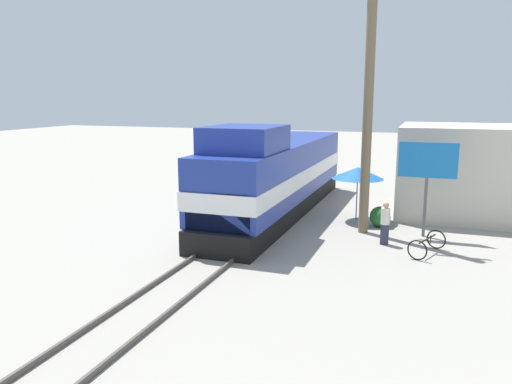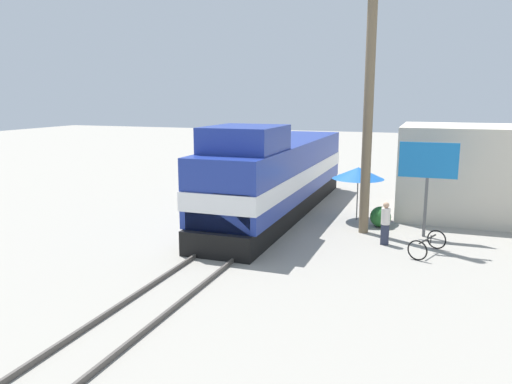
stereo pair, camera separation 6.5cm
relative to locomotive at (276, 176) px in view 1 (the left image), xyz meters
name	(u,v)px [view 1 (the left image)]	position (x,y,z in m)	size (l,w,h in m)	color
ground_plane	(263,224)	(0.00, -1.90, -1.88)	(120.00, 120.00, 0.00)	gray
rail_near	(248,221)	(-0.72, -1.90, -1.80)	(0.08, 29.34, 0.15)	#4C4742
rail_far	(278,224)	(0.72, -1.90, -1.80)	(0.08, 29.34, 0.15)	#4C4742
locomotive	(276,176)	(0.00, 0.00, 0.00)	(2.95, 15.29, 4.46)	black
utility_pole	(368,99)	(4.36, -1.74, 3.62)	(1.80, 0.39, 10.86)	#726047
vendor_umbrella	(358,173)	(3.77, 0.32, 0.30)	(2.34, 2.34, 2.44)	#4C4C4C
billboard_sign	(428,166)	(6.76, -1.53, 1.01)	(2.25, 0.12, 3.82)	#595959
shrub_cluster	(380,217)	(4.93, -0.59, -1.43)	(0.90, 0.90, 0.90)	#236028
person_bystander	(385,222)	(5.37, -3.23, -0.98)	(0.34, 0.34, 1.66)	#2D3347
bicycle	(427,244)	(6.94, -3.96, -1.51)	(1.31, 1.93, 0.72)	black
building_block_distant	(494,172)	(9.67, 3.01, 0.25)	(8.48, 5.39, 4.26)	beige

